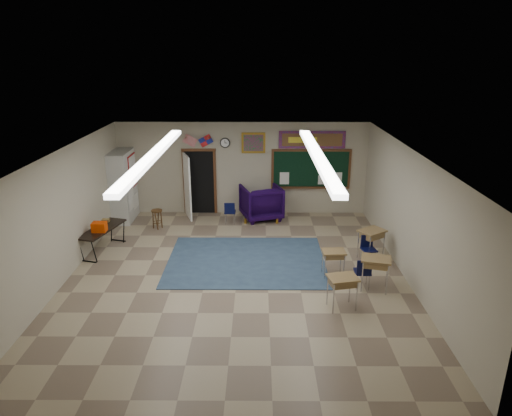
{
  "coord_description": "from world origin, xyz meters",
  "views": [
    {
      "loc": [
        0.51,
        -9.8,
        5.12
      ],
      "look_at": [
        0.45,
        1.5,
        1.2
      ],
      "focal_mm": 32.0,
      "sensor_mm": 36.0,
      "label": 1
    }
  ],
  "objects_px": {
    "wingback_armchair": "(261,202)",
    "student_desk_front_right": "(371,242)",
    "wooden_stool": "(157,219)",
    "student_desk_front_left": "(333,262)",
    "folding_table": "(103,239)"
  },
  "relations": [
    {
      "from": "student_desk_front_left",
      "to": "wooden_stool",
      "type": "bearing_deg",
      "value": 144.09
    },
    {
      "from": "student_desk_front_left",
      "to": "wingback_armchair",
      "type": "bearing_deg",
      "value": 109.67
    },
    {
      "from": "student_desk_front_right",
      "to": "wooden_stool",
      "type": "height_order",
      "value": "student_desk_front_right"
    },
    {
      "from": "student_desk_front_left",
      "to": "student_desk_front_right",
      "type": "distance_m",
      "value": 1.52
    },
    {
      "from": "student_desk_front_left",
      "to": "folding_table",
      "type": "height_order",
      "value": "folding_table"
    },
    {
      "from": "student_desk_front_right",
      "to": "folding_table",
      "type": "relative_size",
      "value": 0.48
    },
    {
      "from": "student_desk_front_right",
      "to": "wooden_stool",
      "type": "relative_size",
      "value": 1.39
    },
    {
      "from": "wingback_armchair",
      "to": "wooden_stool",
      "type": "distance_m",
      "value": 3.28
    },
    {
      "from": "student_desk_front_left",
      "to": "folding_table",
      "type": "bearing_deg",
      "value": 163.35
    },
    {
      "from": "wingback_armchair",
      "to": "student_desk_front_right",
      "type": "height_order",
      "value": "wingback_armchair"
    },
    {
      "from": "folding_table",
      "to": "student_desk_front_left",
      "type": "bearing_deg",
      "value": 1.84
    },
    {
      "from": "student_desk_front_left",
      "to": "folding_table",
      "type": "relative_size",
      "value": 0.39
    },
    {
      "from": "wingback_armchair",
      "to": "student_desk_front_right",
      "type": "relative_size",
      "value": 1.49
    },
    {
      "from": "student_desk_front_left",
      "to": "student_desk_front_right",
      "type": "height_order",
      "value": "student_desk_front_right"
    },
    {
      "from": "wingback_armchair",
      "to": "student_desk_front_left",
      "type": "xyz_separation_m",
      "value": [
        1.69,
        -3.96,
        -0.18
      ]
    }
  ]
}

